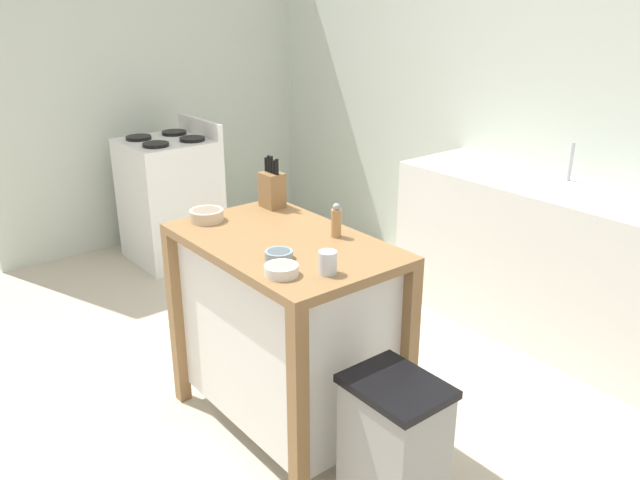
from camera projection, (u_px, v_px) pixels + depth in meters
name	position (u px, v px, depth m)	size (l,w,h in m)	color
ground_plane	(285.00, 416.00, 3.15)	(6.40, 6.40, 0.00)	#BCB29E
wall_back	(560.00, 101.00, 3.87)	(5.40, 0.10, 2.60)	silver
wall_left	(152.00, 74.00, 5.07)	(0.10, 2.63, 2.60)	beige
kitchen_island	(285.00, 325.00, 2.92)	(1.03, 0.64, 0.93)	olive
knife_block	(272.00, 188.00, 3.15)	(0.11, 0.09, 0.25)	olive
bowl_ceramic_small	(207.00, 215.00, 2.99)	(0.15, 0.15, 0.05)	beige
bowl_ceramic_wide	(281.00, 270.00, 2.42)	(0.13, 0.13, 0.04)	silver
bowl_stoneware_deep	(279.00, 254.00, 2.57)	(0.11, 0.11, 0.03)	gray
drinking_cup	(328.00, 262.00, 2.43)	(0.07, 0.07, 0.09)	silver
pepper_grinder	(336.00, 221.00, 2.78)	(0.04, 0.04, 0.15)	#AD7F4C
trash_bin	(393.00, 455.00, 2.41)	(0.36, 0.28, 0.63)	gray
sink_counter	(544.00, 260.00, 3.79)	(1.80, 0.60, 0.90)	white
sink_faucet	(571.00, 162.00, 3.67)	(0.02, 0.02, 0.22)	#B7BCC1
stove	(171.00, 199.00, 4.85)	(0.60, 0.60, 1.02)	silver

